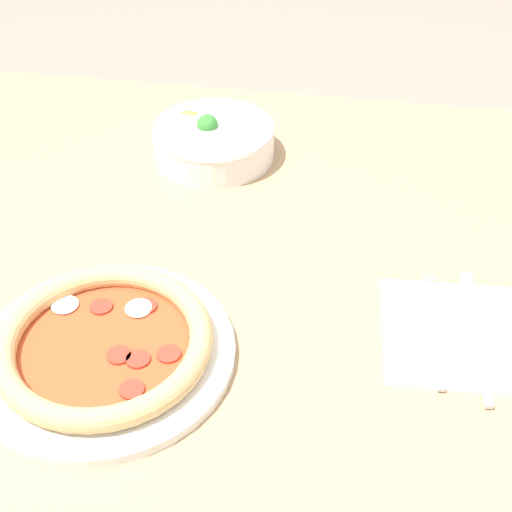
# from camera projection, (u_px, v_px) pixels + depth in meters

# --- Properties ---
(dining_table) EXTENTS (1.25, 0.94, 0.73)m
(dining_table) POSITION_uv_depth(u_px,v_px,m) (252.00, 319.00, 0.96)
(dining_table) COLOR tan
(dining_table) RESTS_ON ground_plane
(pizza) EXTENTS (0.28, 0.28, 0.04)m
(pizza) POSITION_uv_depth(u_px,v_px,m) (105.00, 346.00, 0.77)
(pizza) COLOR white
(pizza) RESTS_ON dining_table
(bowl) EXTENTS (0.18, 0.18, 0.07)m
(bowl) POSITION_uv_depth(u_px,v_px,m) (214.00, 139.00, 1.08)
(bowl) COLOR white
(bowl) RESTS_ON dining_table
(napkin) EXTENTS (0.18, 0.18, 0.00)m
(napkin) POSITION_uv_depth(u_px,v_px,m) (457.00, 334.00, 0.81)
(napkin) COLOR white
(napkin) RESTS_ON dining_table
(fork) EXTENTS (0.02, 0.18, 0.00)m
(fork) POSITION_uv_depth(u_px,v_px,m) (435.00, 330.00, 0.81)
(fork) COLOR silver
(fork) RESTS_ON napkin
(knife) EXTENTS (0.02, 0.21, 0.01)m
(knife) POSITION_uv_depth(u_px,v_px,m) (477.00, 340.00, 0.80)
(knife) COLOR silver
(knife) RESTS_ON napkin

